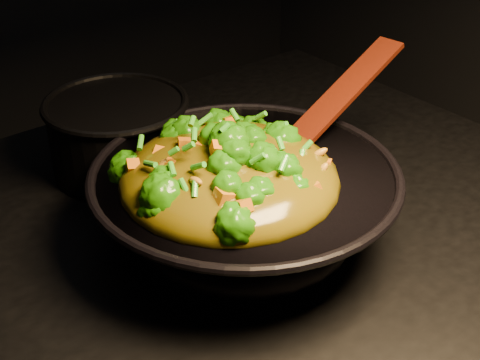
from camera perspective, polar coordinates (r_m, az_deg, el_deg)
wok at (r=0.87m, az=0.41°, el=-2.46°), size 0.46×0.46×0.11m
stir_fry at (r=0.80m, az=-0.93°, el=2.65°), size 0.31×0.31×0.09m
spatula at (r=0.94m, az=8.23°, el=6.81°), size 0.26×0.07×0.11m
back_pot at (r=1.05m, az=-10.30°, el=3.78°), size 0.26×0.26×0.12m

